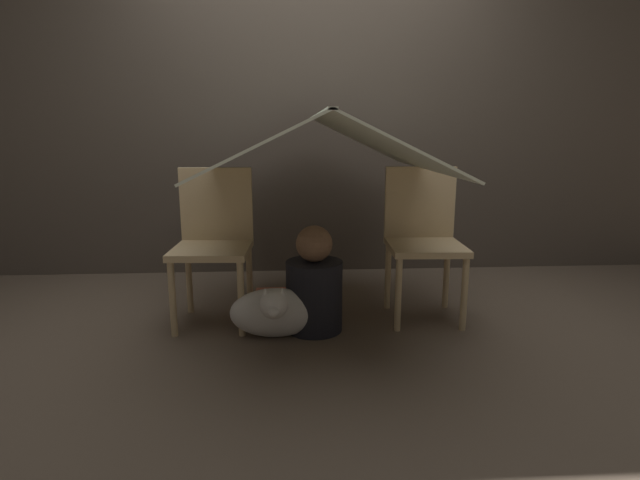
{
  "coord_description": "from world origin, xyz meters",
  "views": [
    {
      "loc": [
        -0.17,
        -2.65,
        1.07
      ],
      "look_at": [
        0.0,
        0.06,
        0.48
      ],
      "focal_mm": 28.0,
      "sensor_mm": 36.0,
      "label": 1
    }
  ],
  "objects": [
    {
      "name": "ground_plane",
      "position": [
        0.0,
        0.0,
        0.0
      ],
      "size": [
        8.8,
        8.8,
        0.0
      ],
      "primitive_type": "plane",
      "color": "brown"
    },
    {
      "name": "wall_back",
      "position": [
        0.0,
        1.15,
        1.25
      ],
      "size": [
        7.0,
        0.05,
        2.5
      ],
      "color": "#4C4238",
      "rests_on": "ground_plane"
    },
    {
      "name": "chair_left",
      "position": [
        -0.6,
        0.13,
        0.48
      ],
      "size": [
        0.43,
        0.43,
        0.87
      ],
      "rotation": [
        0.0,
        0.0,
        -0.05
      ],
      "color": "#D1B27F",
      "rests_on": "ground_plane"
    },
    {
      "name": "chair_right",
      "position": [
        0.6,
        0.13,
        0.48
      ],
      "size": [
        0.43,
        0.43,
        0.87
      ],
      "rotation": [
        0.0,
        0.0,
        -0.04
      ],
      "color": "#D1B27F",
      "rests_on": "ground_plane"
    },
    {
      "name": "sheet_canopy",
      "position": [
        0.0,
        0.06,
        1.01
      ],
      "size": [
        1.2,
        1.59,
        0.3
      ],
      "color": "silver"
    },
    {
      "name": "person_front",
      "position": [
        -0.04,
        -0.07,
        0.24
      ],
      "size": [
        0.31,
        0.31,
        0.58
      ],
      "color": "black",
      "rests_on": "ground_plane"
    },
    {
      "name": "dog",
      "position": [
        -0.25,
        -0.17,
        0.15
      ],
      "size": [
        0.48,
        0.37,
        0.33
      ],
      "color": "silver",
      "rests_on": "ground_plane"
    },
    {
      "name": "floor_cushion",
      "position": [
        -0.22,
        0.25,
        0.05
      ],
      "size": [
        0.34,
        0.27,
        0.1
      ],
      "color": "#CC664C",
      "rests_on": "ground_plane"
    }
  ]
}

